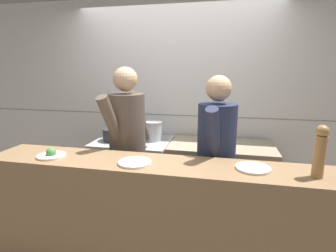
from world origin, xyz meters
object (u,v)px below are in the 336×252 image
plated_dish_dessert (253,168)px  stock_pot (115,134)px  plated_dish_appetiser (135,162)px  pepper_mill (320,150)px  chef_sous (216,159)px  mixing_bowl_steel (224,139)px  sauce_pot (153,130)px  chef_head_cook (128,146)px  oven_range (134,174)px  plated_dish_main (51,155)px  chefs_knife (216,148)px

plated_dish_dessert → stock_pot: bearing=147.0°
plated_dish_appetiser → plated_dish_dessert: bearing=4.7°
plated_dish_dessert → pepper_mill: bearing=-8.2°
plated_dish_dessert → chef_sous: (-0.28, 0.41, -0.09)m
mixing_bowl_steel → chef_sous: size_ratio=0.15×
stock_pot → sauce_pot: sauce_pot is taller
chef_head_cook → stock_pot: bearing=142.3°
stock_pot → sauce_pot: (0.45, 0.10, 0.04)m
chef_sous → sauce_pot: bearing=146.0°
plated_dish_dessert → chef_sous: chef_sous is taller
oven_range → plated_dish_dessert: plated_dish_dessert is taller
plated_dish_appetiser → plated_dish_dessert: (0.88, 0.07, 0.00)m
plated_dish_main → plated_dish_appetiser: 0.73m
plated_dish_appetiser → pepper_mill: pepper_mill is taller
mixing_bowl_steel → stock_pot: bearing=-174.6°
plated_dish_dessert → pepper_mill: pepper_mill is taller
plated_dish_appetiser → plated_dish_dessert: same height
oven_range → sauce_pot: size_ratio=3.77×
sauce_pot → mixing_bowl_steel: sauce_pot is taller
plated_dish_appetiser → chef_sous: bearing=38.7°
sauce_pot → plated_dish_main: size_ratio=1.05×
plated_dish_main → plated_dish_dessert: plated_dish_main is taller
stock_pot → mixing_bowl_steel: size_ratio=1.18×
plated_dish_dessert → chef_head_cook: bearing=157.1°
sauce_pot → plated_dish_appetiser: (0.18, -1.15, 0.02)m
oven_range → plated_dish_appetiser: 1.31m
oven_range → sauce_pot: bearing=12.8°
oven_range → chef_head_cook: size_ratio=0.52×
stock_pot → plated_dish_appetiser: 1.22m
mixing_bowl_steel → plated_dish_appetiser: 1.35m
stock_pot → chef_sous: chef_sous is taller
stock_pot → mixing_bowl_steel: (1.29, 0.12, -0.02)m
oven_range → stock_pot: stock_pot is taller
sauce_pot → chef_head_cook: size_ratio=0.14×
chefs_knife → pepper_mill: (0.70, -0.92, 0.31)m
stock_pot → mixing_bowl_steel: 1.30m
chef_head_cook → chef_sous: 0.88m
sauce_pot → chefs_knife: sauce_pot is taller
stock_pot → plated_dish_appetiser: (0.62, -1.05, 0.06)m
stock_pot → chef_sous: bearing=-24.9°
chef_head_cook → plated_dish_dessert: bearing=-5.9°
stock_pot → plated_dish_main: bearing=-95.9°
chefs_knife → plated_dish_appetiser: (-0.59, -0.94, 0.12)m
mixing_bowl_steel → plated_dish_dessert: (0.21, -1.10, 0.08)m
plated_dish_appetiser → chef_head_cook: (-0.27, 0.56, -0.05)m
chefs_knife → pepper_mill: bearing=-52.7°
sauce_pot → plated_dish_dessert: size_ratio=0.97×
stock_pot → plated_dish_dessert: bearing=-33.0°
plated_dish_dessert → chef_sous: bearing=124.2°
stock_pot → pepper_mill: size_ratio=0.85×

